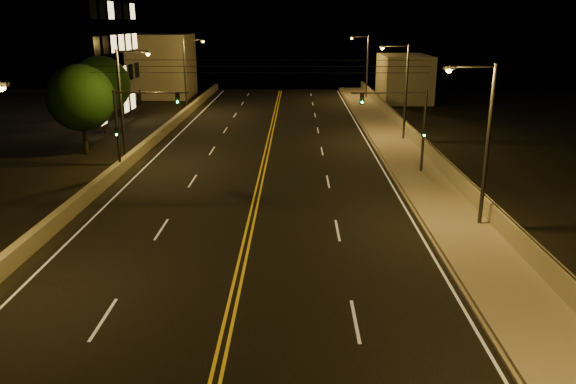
{
  "coord_description": "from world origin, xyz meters",
  "views": [
    {
      "loc": [
        2.36,
        -7.24,
        10.26
      ],
      "look_at": [
        2.0,
        18.0,
        2.5
      ],
      "focal_mm": 35.0,
      "sensor_mm": 36.0,
      "label": 1
    }
  ],
  "objects_px": {
    "streetlight_2": "(403,86)",
    "tree_1": "(102,85)",
    "streetlight_1": "(482,135)",
    "streetlight_6": "(187,70)",
    "streetlight_3": "(365,63)",
    "traffic_signal_left": "(132,121)",
    "traffic_signal_right": "(409,122)",
    "streetlight_5": "(125,99)",
    "tree_0": "(81,98)"
  },
  "relations": [
    {
      "from": "traffic_signal_right",
      "to": "streetlight_3",
      "type": "bearing_deg",
      "value": 87.73
    },
    {
      "from": "streetlight_6",
      "to": "tree_0",
      "type": "relative_size",
      "value": 1.18
    },
    {
      "from": "streetlight_3",
      "to": "tree_1",
      "type": "distance_m",
      "value": 36.07
    },
    {
      "from": "streetlight_6",
      "to": "streetlight_3",
      "type": "bearing_deg",
      "value": 29.09
    },
    {
      "from": "traffic_signal_left",
      "to": "streetlight_6",
      "type": "bearing_deg",
      "value": 92.42
    },
    {
      "from": "streetlight_5",
      "to": "traffic_signal_right",
      "type": "xyz_separation_m",
      "value": [
        19.87,
        -2.6,
        -1.14
      ]
    },
    {
      "from": "streetlight_5",
      "to": "tree_1",
      "type": "bearing_deg",
      "value": 115.28
    },
    {
      "from": "streetlight_2",
      "to": "traffic_signal_right",
      "type": "relative_size",
      "value": 1.43
    },
    {
      "from": "streetlight_3",
      "to": "tree_1",
      "type": "bearing_deg",
      "value": -139.01
    },
    {
      "from": "streetlight_2",
      "to": "streetlight_3",
      "type": "distance_m",
      "value": 27.48
    },
    {
      "from": "streetlight_1",
      "to": "streetlight_3",
      "type": "height_order",
      "value": "same"
    },
    {
      "from": "streetlight_6",
      "to": "tree_0",
      "type": "height_order",
      "value": "streetlight_6"
    },
    {
      "from": "streetlight_6",
      "to": "tree_1",
      "type": "height_order",
      "value": "streetlight_6"
    },
    {
      "from": "streetlight_5",
      "to": "tree_0",
      "type": "distance_m",
      "value": 5.75
    },
    {
      "from": "traffic_signal_right",
      "to": "tree_1",
      "type": "bearing_deg",
      "value": 149.82
    },
    {
      "from": "streetlight_2",
      "to": "tree_1",
      "type": "height_order",
      "value": "streetlight_2"
    },
    {
      "from": "streetlight_3",
      "to": "traffic_signal_left",
      "type": "xyz_separation_m",
      "value": [
        -20.27,
        -38.6,
        -1.14
      ]
    },
    {
      "from": "streetlight_5",
      "to": "traffic_signal_left",
      "type": "relative_size",
      "value": 1.43
    },
    {
      "from": "streetlight_3",
      "to": "traffic_signal_right",
      "type": "relative_size",
      "value": 1.43
    },
    {
      "from": "streetlight_3",
      "to": "tree_0",
      "type": "xyz_separation_m",
      "value": [
        -25.9,
        -32.45,
        -0.41
      ]
    },
    {
      "from": "streetlight_5",
      "to": "traffic_signal_left",
      "type": "distance_m",
      "value": 3.06
    },
    {
      "from": "streetlight_6",
      "to": "traffic_signal_right",
      "type": "bearing_deg",
      "value": -53.34
    },
    {
      "from": "traffic_signal_right",
      "to": "tree_0",
      "type": "xyz_separation_m",
      "value": [
        -24.37,
        6.15,
        0.73
      ]
    },
    {
      "from": "streetlight_6",
      "to": "tree_0",
      "type": "bearing_deg",
      "value": -102.38
    },
    {
      "from": "tree_0",
      "to": "tree_1",
      "type": "distance_m",
      "value": 8.89
    },
    {
      "from": "traffic_signal_right",
      "to": "traffic_signal_left",
      "type": "relative_size",
      "value": 1.0
    },
    {
      "from": "tree_0",
      "to": "streetlight_3",
      "type": "bearing_deg",
      "value": 51.4
    },
    {
      "from": "streetlight_3",
      "to": "traffic_signal_left",
      "type": "height_order",
      "value": "streetlight_3"
    },
    {
      "from": "streetlight_6",
      "to": "tree_1",
      "type": "xyz_separation_m",
      "value": [
        -5.83,
        -11.75,
        -0.35
      ]
    },
    {
      "from": "streetlight_6",
      "to": "tree_1",
      "type": "distance_m",
      "value": 13.12
    },
    {
      "from": "streetlight_3",
      "to": "tree_1",
      "type": "xyz_separation_m",
      "value": [
        -27.22,
        -23.66,
        -0.35
      ]
    },
    {
      "from": "streetlight_1",
      "to": "streetlight_5",
      "type": "xyz_separation_m",
      "value": [
        -21.4,
        12.93,
        0.0
      ]
    },
    {
      "from": "traffic_signal_left",
      "to": "traffic_signal_right",
      "type": "bearing_deg",
      "value": 0.0
    },
    {
      "from": "streetlight_2",
      "to": "streetlight_3",
      "type": "bearing_deg",
      "value": 90.0
    },
    {
      "from": "streetlight_2",
      "to": "streetlight_5",
      "type": "xyz_separation_m",
      "value": [
        -21.4,
        -8.52,
        0.0
      ]
    },
    {
      "from": "traffic_signal_right",
      "to": "tree_0",
      "type": "distance_m",
      "value": 25.15
    },
    {
      "from": "streetlight_5",
      "to": "tree_1",
      "type": "relative_size",
      "value": 1.16
    },
    {
      "from": "streetlight_2",
      "to": "tree_1",
      "type": "relative_size",
      "value": 1.16
    },
    {
      "from": "streetlight_2",
      "to": "streetlight_5",
      "type": "height_order",
      "value": "same"
    },
    {
      "from": "streetlight_1",
      "to": "streetlight_2",
      "type": "xyz_separation_m",
      "value": [
        0.0,
        21.45,
        0.0
      ]
    },
    {
      "from": "streetlight_3",
      "to": "tree_0",
      "type": "distance_m",
      "value": 41.52
    },
    {
      "from": "streetlight_6",
      "to": "traffic_signal_left",
      "type": "relative_size",
      "value": 1.43
    },
    {
      "from": "traffic_signal_left",
      "to": "streetlight_1",
      "type": "bearing_deg",
      "value": -27.0
    },
    {
      "from": "streetlight_1",
      "to": "streetlight_6",
      "type": "distance_m",
      "value": 42.76
    },
    {
      "from": "streetlight_1",
      "to": "streetlight_3",
      "type": "bearing_deg",
      "value": 90.0
    },
    {
      "from": "streetlight_2",
      "to": "traffic_signal_right",
      "type": "distance_m",
      "value": 11.28
    },
    {
      "from": "streetlight_3",
      "to": "streetlight_5",
      "type": "relative_size",
      "value": 1.0
    },
    {
      "from": "streetlight_1",
      "to": "streetlight_3",
      "type": "xyz_separation_m",
      "value": [
        0.0,
        48.92,
        0.0
      ]
    },
    {
      "from": "streetlight_5",
      "to": "tree_0",
      "type": "relative_size",
      "value": 1.18
    },
    {
      "from": "traffic_signal_right",
      "to": "tree_1",
      "type": "height_order",
      "value": "tree_1"
    }
  ]
}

